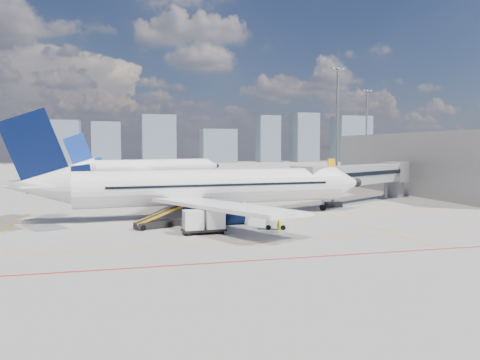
# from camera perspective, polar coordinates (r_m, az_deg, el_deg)

# --- Properties ---
(ground) EXTENTS (420.00, 420.00, 0.00)m
(ground) POSITION_cam_1_polar(r_m,az_deg,el_deg) (43.68, -1.81, -6.10)
(ground) COLOR gray
(ground) RESTS_ON ground
(apron_markings) EXTENTS (90.00, 35.12, 0.01)m
(apron_markings) POSITION_cam_1_polar(r_m,az_deg,el_deg) (39.80, -1.40, -7.09)
(apron_markings) COLOR orange
(apron_markings) RESTS_ON ground
(jet_bridge) EXTENTS (23.55, 15.78, 6.30)m
(jet_bridge) POSITION_cam_1_polar(r_m,az_deg,el_deg) (67.52, 14.79, 0.54)
(jet_bridge) COLOR gray
(jet_bridge) RESTS_ON ground
(terminal_block) EXTENTS (10.00, 42.00, 10.00)m
(terminal_block) POSITION_cam_1_polar(r_m,az_deg,el_deg) (83.98, 21.62, 1.90)
(terminal_block) COLOR gray
(terminal_block) RESTS_ON ground
(floodlight_mast_ne) EXTENTS (3.20, 0.61, 25.45)m
(floodlight_mast_ne) POSITION_cam_1_polar(r_m,az_deg,el_deg) (108.06, 11.77, 7.06)
(floodlight_mast_ne) COLOR slate
(floodlight_mast_ne) RESTS_ON ground
(floodlight_mast_far) EXTENTS (3.20, 0.61, 25.45)m
(floodlight_mast_far) POSITION_cam_1_polar(r_m,az_deg,el_deg) (151.57, 15.16, 6.10)
(floodlight_mast_far) COLOR slate
(floodlight_mast_far) RESTS_ON ground
(distant_skyline) EXTENTS (253.44, 14.88, 28.41)m
(distant_skyline) POSITION_cam_1_polar(r_m,az_deg,el_deg) (232.05, -13.36, 4.82)
(distant_skyline) COLOR slate
(distant_skyline) RESTS_ON ground
(main_aircraft) EXTENTS (40.46, 35.22, 11.81)m
(main_aircraft) POSITION_cam_1_polar(r_m,az_deg,el_deg) (51.72, -4.98, -0.94)
(main_aircraft) COLOR white
(main_aircraft) RESTS_ON ground
(second_aircraft) EXTENTS (34.74, 29.54, 10.67)m
(second_aircraft) POSITION_cam_1_polar(r_m,az_deg,el_deg) (104.20, -11.20, 1.49)
(second_aircraft) COLOR white
(second_aircraft) RESTS_ON ground
(baggage_tug) EXTENTS (2.11, 1.64, 1.30)m
(baggage_tug) POSITION_cam_1_polar(r_m,az_deg,el_deg) (44.11, 4.25, -5.19)
(baggage_tug) COLOR white
(baggage_tug) RESTS_ON ground
(cargo_dolly) EXTENTS (3.93, 1.90, 2.11)m
(cargo_dolly) POSITION_cam_1_polar(r_m,az_deg,el_deg) (41.76, -4.45, -4.97)
(cargo_dolly) COLOR black
(cargo_dolly) RESTS_ON ground
(belt_loader) EXTENTS (5.17, 3.05, 2.12)m
(belt_loader) POSITION_cam_1_polar(r_m,az_deg,el_deg) (45.27, -10.34, -5.10)
(belt_loader) COLOR black
(belt_loader) RESTS_ON ground
(ramp_worker) EXTENTS (0.65, 0.79, 1.85)m
(ramp_worker) POSITION_cam_1_polar(r_m,az_deg,el_deg) (42.30, 4.76, -5.18)
(ramp_worker) COLOR yellow
(ramp_worker) RESTS_ON ground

